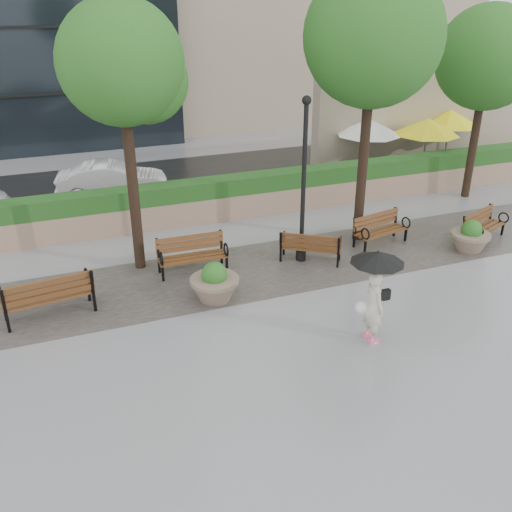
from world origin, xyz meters
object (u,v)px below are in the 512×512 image
object	(u,v)px
bench_3	(380,236)
bench_4	(483,232)
bench_0	(50,304)
pedestrian	(375,288)
car_right	(112,180)
planter_right	(470,239)
lamppost	(303,192)
bench_1	(193,262)
bench_2	(310,253)
planter_left	(215,285)

from	to	relation	value
bench_3	bench_4	distance (m)	3.16
bench_0	pedestrian	xyz separation A→B (m)	(6.41, -3.46, 0.94)
bench_3	bench_4	xyz separation A→B (m)	(3.05, -0.83, -0.01)
pedestrian	car_right	bearing A→B (deg)	20.52
bench_0	planter_right	bearing A→B (deg)	169.97
bench_0	lamppost	world-z (taller)	lamppost
bench_1	lamppost	world-z (taller)	lamppost
bench_3	pedestrian	size ratio (longest dim) A/B	0.86
bench_1	bench_3	xyz separation A→B (m)	(5.64, -0.20, -0.02)
bench_2	planter_left	xyz separation A→B (m)	(-3.09, -1.10, 0.13)
lamppost	planter_left	bearing A→B (deg)	-156.32
planter_left	car_right	xyz separation A→B (m)	(-1.22, 8.47, 0.24)
bench_3	lamppost	distance (m)	3.15
bench_1	bench_4	bearing A→B (deg)	-5.17
bench_3	pedestrian	world-z (taller)	pedestrian
lamppost	car_right	world-z (taller)	lamppost
bench_2	car_right	bearing A→B (deg)	-25.52
bench_1	car_right	xyz separation A→B (m)	(-1.11, 6.86, 0.34)
bench_1	planter_left	distance (m)	1.62
bench_1	pedestrian	xyz separation A→B (m)	(2.74, -4.46, 0.97)
bench_1	car_right	distance (m)	6.95
planter_right	bench_3	bearing A→B (deg)	149.34
bench_2	pedestrian	bearing A→B (deg)	117.49
bench_3	lamppost	xyz separation A→B (m)	(-2.64, -0.14, 1.72)
planter_left	car_right	world-z (taller)	car_right
pedestrian	bench_1	bearing A→B (deg)	33.33
bench_2	car_right	world-z (taller)	car_right
bench_1	lamppost	distance (m)	3.47
bench_2	car_right	size ratio (longest dim) A/B	0.45
bench_3	car_right	world-z (taller)	car_right
lamppost	planter_right	bearing A→B (deg)	-13.39
car_right	lamppost	bearing A→B (deg)	-139.65
bench_1	planter_right	distance (m)	7.96
planter_left	car_right	bearing A→B (deg)	98.18
bench_1	pedestrian	distance (m)	5.33
bench_1	bench_2	bearing A→B (deg)	-7.49
planter_right	car_right	xyz separation A→B (m)	(-8.92, 8.34, 0.27)
lamppost	pedestrian	xyz separation A→B (m)	(-0.26, -4.12, -0.74)
bench_2	lamppost	xyz separation A→B (m)	(-0.20, 0.17, 1.73)
bench_2	lamppost	size ratio (longest dim) A/B	0.39
car_right	pedestrian	size ratio (longest dim) A/B	1.86
planter_right	bench_1	bearing A→B (deg)	169.22
planter_right	planter_left	bearing A→B (deg)	-179.09
planter_left	planter_right	size ratio (longest dim) A/B	1.07
bench_1	bench_3	size ratio (longest dim) A/B	1.03
planter_left	planter_right	bearing A→B (deg)	0.91
bench_3	planter_right	size ratio (longest dim) A/B	1.61
planter_left	pedestrian	bearing A→B (deg)	-47.28
planter_right	pedestrian	bearing A→B (deg)	-149.63
planter_right	car_right	world-z (taller)	car_right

